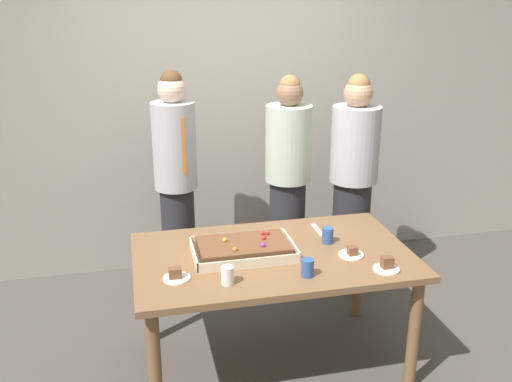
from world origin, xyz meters
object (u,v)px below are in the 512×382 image
object	(u,v)px
plated_slice_near_right	(352,253)
plated_slice_near_left	(387,266)
drink_cup_nearest	(328,235)
person_green_shirt_behind	(176,183)
drink_cup_middle	(307,268)
drink_cup_far_end	(228,275)
cake_server_utensil	(318,230)
party_table	(273,267)
person_striped_tie_right	(288,183)
sheet_cake	(243,249)
plated_slice_far_left	(176,276)
person_serving_front	(353,183)

from	to	relation	value
plated_slice_near_right	plated_slice_near_left	bearing A→B (deg)	-59.10
drink_cup_nearest	person_green_shirt_behind	xyz separation A→B (m)	(-0.84, 0.95, 0.09)
drink_cup_middle	drink_cup_far_end	xyz separation A→B (m)	(-0.44, 0.01, 0.00)
plated_slice_near_right	cake_server_utensil	xyz separation A→B (m)	(-0.07, 0.40, -0.01)
party_table	person_striped_tie_right	size ratio (longest dim) A/B	0.98
party_table	drink_cup_middle	bearing A→B (deg)	-70.34
party_table	person_green_shirt_behind	size ratio (longest dim) A/B	0.95
sheet_cake	person_striped_tie_right	size ratio (longest dim) A/B	0.36
party_table	drink_cup_nearest	bearing A→B (deg)	11.41
sheet_cake	cake_server_utensil	size ratio (longest dim) A/B	3.00
sheet_cake	cake_server_utensil	world-z (taller)	sheet_cake
drink_cup_far_end	person_green_shirt_behind	xyz separation A→B (m)	(-0.14, 1.32, 0.09)
plated_slice_far_left	plated_slice_near_left	bearing A→B (deg)	-7.37
party_table	drink_cup_far_end	bearing A→B (deg)	-137.31
sheet_cake	plated_slice_far_left	xyz separation A→B (m)	(-0.42, -0.22, -0.02)
plated_slice_near_left	plated_slice_near_right	size ratio (longest dim) A/B	1.00
plated_slice_near_right	party_table	bearing A→B (deg)	163.49
person_green_shirt_behind	person_striped_tie_right	distance (m)	0.84
plated_slice_near_right	drink_cup_nearest	distance (m)	0.22
plated_slice_near_left	person_serving_front	world-z (taller)	person_serving_front
plated_slice_near_left	plated_slice_far_left	size ratio (longest dim) A/B	1.00
drink_cup_nearest	person_serving_front	xyz separation A→B (m)	(0.47, 0.77, 0.06)
drink_cup_nearest	sheet_cake	bearing A→B (deg)	-175.44
sheet_cake	plated_slice_near_right	bearing A→B (deg)	-14.75
drink_cup_middle	person_serving_front	bearing A→B (deg)	57.75
drink_cup_nearest	drink_cup_far_end	world-z (taller)	same
cake_server_utensil	sheet_cake	bearing A→B (deg)	-156.27
party_table	plated_slice_near_left	bearing A→B (deg)	-30.88
plated_slice_near_left	drink_cup_middle	size ratio (longest dim) A/B	1.50
plated_slice_near_right	cake_server_utensil	distance (m)	0.41
plated_slice_far_left	drink_cup_far_end	world-z (taller)	drink_cup_far_end
plated_slice_near_left	plated_slice_near_right	bearing A→B (deg)	120.90
plated_slice_near_right	cake_server_utensil	bearing A→B (deg)	100.32
plated_slice_near_left	drink_cup_far_end	size ratio (longest dim) A/B	1.50
plated_slice_near_left	cake_server_utensil	world-z (taller)	plated_slice_near_left
plated_slice_far_left	drink_cup_nearest	xyz separation A→B (m)	(0.96, 0.27, 0.03)
sheet_cake	person_striped_tie_right	distance (m)	1.07
party_table	drink_cup_nearest	xyz separation A→B (m)	(0.37, 0.07, 0.14)
drink_cup_far_end	person_serving_front	distance (m)	1.64
party_table	person_serving_front	distance (m)	1.21
drink_cup_nearest	person_serving_front	distance (m)	0.90
plated_slice_near_right	drink_cup_far_end	xyz separation A→B (m)	(-0.78, -0.17, 0.03)
sheet_cake	plated_slice_far_left	distance (m)	0.48
plated_slice_near_right	drink_cup_middle	world-z (taller)	drink_cup_middle
sheet_cake	drink_cup_middle	world-z (taller)	same
plated_slice_near_left	plated_slice_near_right	world-z (taller)	plated_slice_near_left
plated_slice_near_right	plated_slice_far_left	xyz separation A→B (m)	(-1.04, -0.06, 0.00)
drink_cup_middle	person_striped_tie_right	world-z (taller)	person_striped_tie_right
plated_slice_near_right	person_striped_tie_right	bearing A→B (deg)	94.48
sheet_cake	drink_cup_far_end	distance (m)	0.37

